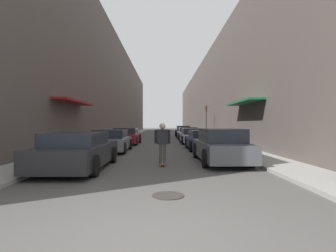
% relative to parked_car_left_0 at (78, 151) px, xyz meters
% --- Properties ---
extents(ground, '(151.89, 151.89, 0.00)m').
position_rel_parked_car_left_0_xyz_m(ground, '(2.76, 21.98, -0.63)').
color(ground, '#4C4947').
extents(curb_strip_left, '(1.80, 69.04, 0.12)m').
position_rel_parked_car_left_0_xyz_m(curb_strip_left, '(-1.85, 28.88, -0.57)').
color(curb_strip_left, gray).
rests_on(curb_strip_left, ground).
extents(curb_strip_right, '(1.80, 69.04, 0.12)m').
position_rel_parked_car_left_0_xyz_m(curb_strip_right, '(7.36, 28.88, -0.57)').
color(curb_strip_right, gray).
rests_on(curb_strip_right, ground).
extents(building_row_left, '(4.90, 69.04, 12.66)m').
position_rel_parked_car_left_0_xyz_m(building_row_left, '(-4.75, 28.88, 5.70)').
color(building_row_left, '#564C47').
rests_on(building_row_left, ground).
extents(building_row_right, '(4.90, 69.04, 10.16)m').
position_rel_parked_car_left_0_xyz_m(building_row_right, '(10.26, 28.88, 4.45)').
color(building_row_right, '#564C47').
rests_on(building_row_right, ground).
extents(parked_car_left_0, '(2.07, 4.64, 1.28)m').
position_rel_parked_car_left_0_xyz_m(parked_car_left_0, '(0.00, 0.00, 0.00)').
color(parked_car_left_0, '#232326').
rests_on(parked_car_left_0, ground).
extents(parked_car_left_1, '(2.05, 4.34, 1.25)m').
position_rel_parked_car_left_0_xyz_m(parked_car_left_1, '(-0.01, 5.79, -0.02)').
color(parked_car_left_1, gray).
rests_on(parked_car_left_1, ground).
extents(parked_car_left_2, '(2.01, 4.76, 1.27)m').
position_rel_parked_car_left_0_xyz_m(parked_car_left_2, '(0.07, 11.42, -0.00)').
color(parked_car_left_2, maroon).
rests_on(parked_car_left_2, ground).
extents(parked_car_right_0, '(1.87, 4.57, 1.39)m').
position_rel_parked_car_left_0_xyz_m(parked_car_right_0, '(5.35, 1.51, 0.04)').
color(parked_car_right_0, '#515459').
rests_on(parked_car_right_0, ground).
extents(parked_car_right_1, '(2.02, 4.37, 1.20)m').
position_rel_parked_car_left_0_xyz_m(parked_car_right_1, '(5.46, 6.82, -0.04)').
color(parked_car_right_1, navy).
rests_on(parked_car_right_1, ground).
extents(parked_car_right_2, '(1.96, 4.13, 1.23)m').
position_rel_parked_car_left_0_xyz_m(parked_car_right_2, '(5.33, 12.01, -0.03)').
color(parked_car_right_2, silver).
rests_on(parked_car_right_2, ground).
extents(parked_car_right_3, '(2.09, 4.33, 1.26)m').
position_rel_parked_car_left_0_xyz_m(parked_car_right_3, '(5.44, 17.49, -0.01)').
color(parked_car_right_3, silver).
rests_on(parked_car_right_3, ground).
extents(parked_car_right_4, '(1.91, 3.95, 1.37)m').
position_rel_parked_car_left_0_xyz_m(parked_car_right_4, '(5.41, 23.19, 0.03)').
color(parked_car_right_4, '#232326').
rests_on(parked_car_right_4, ground).
extents(skateboarder, '(0.62, 0.78, 1.62)m').
position_rel_parked_car_left_0_xyz_m(skateboarder, '(2.96, 0.79, 0.36)').
color(skateboarder, brown).
rests_on(skateboarder, ground).
extents(manhole_cover, '(0.70, 0.70, 0.02)m').
position_rel_parked_car_left_0_xyz_m(manhole_cover, '(3.10, -3.49, -0.62)').
color(manhole_cover, '#332D28').
rests_on(manhole_cover, ground).
extents(traffic_light, '(0.16, 0.22, 3.33)m').
position_rel_parked_car_left_0_xyz_m(traffic_light, '(7.30, 17.03, 1.56)').
color(traffic_light, '#2D2D2D').
rests_on(traffic_light, curb_strip_right).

